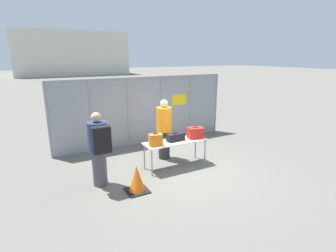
% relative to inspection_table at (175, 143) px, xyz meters
% --- Properties ---
extents(ground_plane, '(120.00, 120.00, 0.00)m').
position_rel_inspection_table_xyz_m(ground_plane, '(0.12, -0.14, -0.70)').
color(ground_plane, '#605E56').
extents(fence_section, '(6.43, 0.07, 2.38)m').
position_rel_inspection_table_xyz_m(fence_section, '(0.13, 2.38, 0.54)').
color(fence_section, gray).
rests_on(fence_section, ground_plane).
extents(inspection_table, '(1.83, 0.61, 0.77)m').
position_rel_inspection_table_xyz_m(inspection_table, '(0.00, 0.00, 0.00)').
color(inspection_table, silver).
rests_on(inspection_table, ground_plane).
extents(suitcase_orange, '(0.38, 0.28, 0.34)m').
position_rel_inspection_table_xyz_m(suitcase_orange, '(-0.66, -0.08, 0.23)').
color(suitcase_orange, orange).
rests_on(suitcase_orange, inspection_table).
extents(suitcase_black, '(0.52, 0.23, 0.24)m').
position_rel_inspection_table_xyz_m(suitcase_black, '(0.01, 0.02, 0.17)').
color(suitcase_black, black).
rests_on(suitcase_black, inspection_table).
extents(suitcase_red, '(0.49, 0.37, 0.34)m').
position_rel_inspection_table_xyz_m(suitcase_red, '(0.64, -0.03, 0.23)').
color(suitcase_red, red).
rests_on(suitcase_red, inspection_table).
extents(traveler_hooded, '(0.45, 0.70, 1.83)m').
position_rel_inspection_table_xyz_m(traveler_hooded, '(-2.18, -0.14, 0.31)').
color(traveler_hooded, '#4C4C51').
rests_on(traveler_hooded, ground_plane).
extents(security_worker_near, '(0.46, 0.46, 1.84)m').
position_rel_inspection_table_xyz_m(security_worker_near, '(0.01, 0.72, 0.25)').
color(security_worker_near, '#2D2D33').
rests_on(security_worker_near, ground_plane).
extents(utility_trailer, '(4.41, 2.30, 0.75)m').
position_rel_inspection_table_xyz_m(utility_trailer, '(1.28, 4.13, -0.26)').
color(utility_trailer, '#B2B2B7').
rests_on(utility_trailer, ground_plane).
extents(distant_hangar, '(16.98, 11.32, 6.80)m').
position_rel_inspection_table_xyz_m(distant_hangar, '(3.68, 42.14, 2.70)').
color(distant_hangar, beige).
rests_on(distant_hangar, ground_plane).
extents(traffic_cone, '(0.51, 0.51, 0.63)m').
position_rel_inspection_table_xyz_m(traffic_cone, '(-1.51, -0.82, -0.40)').
color(traffic_cone, black).
rests_on(traffic_cone, ground_plane).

